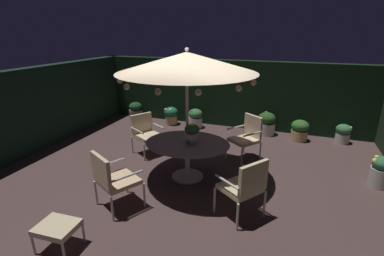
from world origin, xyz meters
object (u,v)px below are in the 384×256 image
at_px(patio_umbrella, 187,63).
at_px(potted_plant_back_right, 381,171).
at_px(patio_chair_east, 245,185).
at_px(potted_plant_front_corner, 343,133).
at_px(patio_chair_northeast, 112,177).
at_px(patio_chair_southeast, 247,135).
at_px(potted_plant_left_far, 171,115).
at_px(potted_plant_back_center, 266,123).
at_px(patio_dining_table, 187,149).
at_px(potted_plant_right_far, 195,118).
at_px(potted_plant_back_left, 136,110).
at_px(potted_plant_left_near, 300,130).
at_px(centerpiece_planter, 192,132).
at_px(patio_chair_north, 146,131).
at_px(ottoman_footrest, 57,228).

bearing_deg(patio_umbrella, potted_plant_back_right, 14.25).
height_order(patio_chair_east, potted_plant_front_corner, patio_chair_east).
bearing_deg(patio_chair_northeast, patio_umbrella, 61.21).
xyz_separation_m(patio_chair_southeast, potted_plant_left_far, (-2.62, 1.72, -0.28)).
relative_size(potted_plant_front_corner, potted_plant_left_far, 0.92).
bearing_deg(potted_plant_left_far, potted_plant_back_center, 1.50).
height_order(patio_dining_table, potted_plant_right_far, patio_dining_table).
bearing_deg(potted_plant_right_far, potted_plant_back_center, 3.35).
bearing_deg(patio_chair_northeast, potted_plant_back_left, 116.55).
bearing_deg(potted_plant_right_far, patio_umbrella, -73.81).
bearing_deg(patio_umbrella, potted_plant_back_left, 133.76).
height_order(potted_plant_back_left, potted_plant_left_near, potted_plant_left_near).
bearing_deg(potted_plant_front_corner, potted_plant_left_near, -169.50).
bearing_deg(potted_plant_back_left, centerpiece_planter, -45.52).
bearing_deg(patio_chair_north, ottoman_footrest, -82.43).
height_order(ottoman_footrest, potted_plant_back_left, potted_plant_back_left).
bearing_deg(potted_plant_right_far, patio_chair_southeast, -42.88).
bearing_deg(ottoman_footrest, patio_chair_southeast, 62.68).
bearing_deg(potted_plant_front_corner, centerpiece_planter, -134.51).
bearing_deg(patio_chair_northeast, centerpiece_planter, 57.27).
bearing_deg(ottoman_footrest, potted_plant_left_far, 97.81).
relative_size(potted_plant_right_far, potted_plant_front_corner, 1.15).
bearing_deg(patio_chair_southeast, potted_plant_front_corner, 39.61).
xyz_separation_m(patio_umbrella, patio_chair_east, (1.28, -0.92, -1.66)).
bearing_deg(potted_plant_front_corner, potted_plant_back_center, -179.41).
bearing_deg(patio_chair_north, patio_dining_table, -30.50).
height_order(patio_chair_north, potted_plant_left_near, patio_chair_north).
bearing_deg(patio_chair_north, potted_plant_back_right, 1.10).
relative_size(patio_chair_north, potted_plant_back_left, 1.72).
relative_size(patio_chair_north, potted_plant_back_center, 1.46).
relative_size(patio_chair_southeast, potted_plant_right_far, 1.75).
height_order(patio_dining_table, potted_plant_front_corner, patio_dining_table).
bearing_deg(patio_chair_northeast, patio_chair_east, 12.87).
xyz_separation_m(patio_umbrella, patio_chair_northeast, (-0.76, -1.38, -1.68)).
height_order(centerpiece_planter, potted_plant_left_near, centerpiece_planter).
relative_size(patio_umbrella, ottoman_footrest, 4.74).
bearing_deg(patio_chair_northeast, potted_plant_back_center, 65.99).
height_order(ottoman_footrest, potted_plant_right_far, potted_plant_right_far).
relative_size(patio_chair_east, potted_plant_back_right, 1.69).
relative_size(centerpiece_planter, potted_plant_right_far, 0.71).
distance_m(patio_chair_east, potted_plant_left_far, 4.88).
height_order(patio_chair_north, potted_plant_right_far, patio_chair_north).
xyz_separation_m(patio_chair_north, patio_chair_northeast, (0.59, -2.18, 0.04)).
bearing_deg(patio_chair_southeast, potted_plant_back_center, 81.86).
bearing_deg(patio_umbrella, ottoman_footrest, -111.13).
xyz_separation_m(patio_umbrella, potted_plant_back_right, (3.50, 0.89, -1.94)).
bearing_deg(ottoman_footrest, patio_dining_table, 68.87).
relative_size(centerpiece_planter, patio_chair_north, 0.44).
height_order(potted_plant_back_right, potted_plant_front_corner, potted_plant_back_right).
relative_size(patio_chair_east, ottoman_footrest, 1.89).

